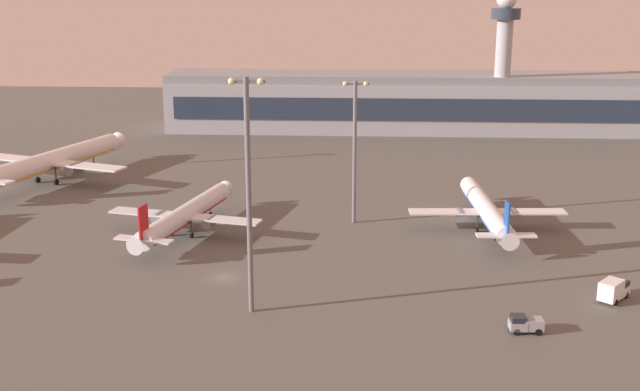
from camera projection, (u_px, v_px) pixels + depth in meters
ground_plane at (224, 278)px, 115.88m from camera, size 416.00×416.00×0.00m
terminal_building at (426, 102)px, 227.34m from camera, size 149.07×22.40×16.40m
control_tower at (504, 52)px, 215.89m from camera, size 8.00×8.00×40.36m
airplane_far_stand at (185, 215)px, 134.82m from camera, size 27.55×35.15×9.11m
airplane_mid_apron at (487, 211)px, 137.39m from camera, size 27.51×35.34×9.06m
airplane_taxiway_distant at (52, 161)px, 169.72m from camera, size 35.81×45.50×12.03m
catering_truck at (614, 289)px, 107.35m from camera, size 5.46×5.83×3.05m
maintenance_van at (525, 324)px, 97.59m from camera, size 4.21×2.14×2.25m
apron_light_west at (248, 184)px, 99.46m from camera, size 4.80×0.90×31.14m
apron_light_east at (355, 143)px, 138.19m from camera, size 4.80×0.90×25.73m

